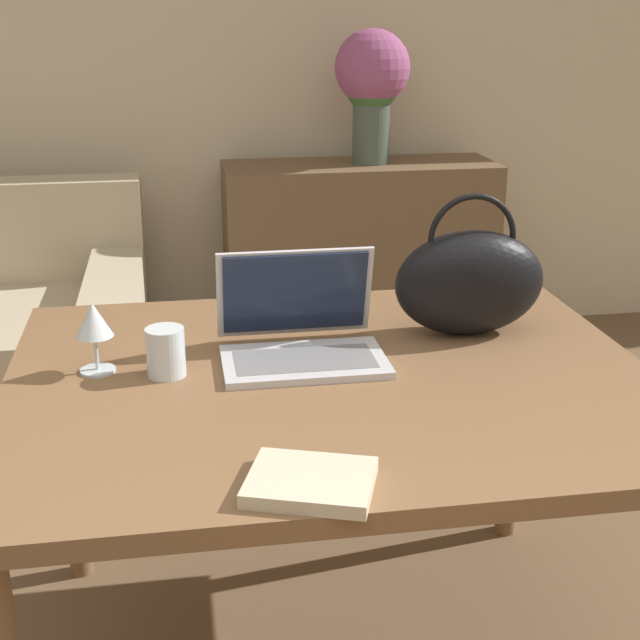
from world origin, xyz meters
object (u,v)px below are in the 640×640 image
(laptop, at_px, (300,328))
(flower_vase, at_px, (372,80))
(drinking_glass, at_px, (166,352))
(handbag, at_px, (470,281))
(wine_glass, at_px, (94,323))

(laptop, relative_size, flower_vase, 0.64)
(drinking_glass, distance_m, handbag, 0.71)
(handbag, distance_m, flower_vase, 1.82)
(wine_glass, height_order, handbag, handbag)
(drinking_glass, relative_size, flower_vase, 0.19)
(laptop, height_order, wine_glass, laptop)
(laptop, xyz_separation_m, drinking_glass, (-0.29, -0.07, -0.01))
(drinking_glass, bearing_deg, handbag, 11.14)
(drinking_glass, height_order, wine_glass, wine_glass)
(laptop, distance_m, handbag, 0.41)
(drinking_glass, bearing_deg, wine_glass, 163.66)
(drinking_glass, relative_size, wine_glass, 0.67)
(laptop, height_order, drinking_glass, laptop)
(flower_vase, bearing_deg, wine_glass, -117.97)
(drinking_glass, height_order, handbag, handbag)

